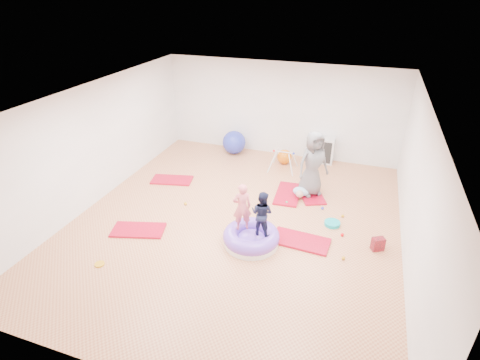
% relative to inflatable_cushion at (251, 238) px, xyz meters
% --- Properties ---
extents(room, '(7.01, 8.01, 2.81)m').
position_rel_inflatable_cushion_xyz_m(room, '(-0.57, 0.65, 1.26)').
color(room, tan).
rests_on(room, ground).
extents(gym_mat_front_left, '(1.22, 0.84, 0.05)m').
position_rel_inflatable_cushion_xyz_m(gym_mat_front_left, '(-2.44, -0.38, -0.12)').
color(gym_mat_front_left, red).
rests_on(gym_mat_front_left, ground).
extents(gym_mat_mid_left, '(1.17, 0.76, 0.04)m').
position_rel_inflatable_cushion_xyz_m(gym_mat_mid_left, '(-2.85, 1.92, -0.12)').
color(gym_mat_mid_left, red).
rests_on(gym_mat_mid_left, ground).
extents(gym_mat_center_back, '(0.66, 1.20, 0.05)m').
position_rel_inflatable_cushion_xyz_m(gym_mat_center_back, '(0.28, 2.19, -0.12)').
color(gym_mat_center_back, red).
rests_on(gym_mat_center_back, ground).
extents(gym_mat_right, '(1.20, 0.66, 0.05)m').
position_rel_inflatable_cushion_xyz_m(gym_mat_right, '(0.96, 0.38, -0.12)').
color(gym_mat_right, red).
rests_on(gym_mat_right, ground).
extents(gym_mat_rear_right, '(0.91, 1.18, 0.04)m').
position_rel_inflatable_cushion_xyz_m(gym_mat_rear_right, '(0.83, 2.39, -0.12)').
color(gym_mat_rear_right, red).
rests_on(gym_mat_rear_right, ground).
extents(inflatable_cushion, '(1.16, 1.16, 0.37)m').
position_rel_inflatable_cushion_xyz_m(inflatable_cushion, '(0.00, 0.00, 0.00)').
color(inflatable_cushion, white).
rests_on(inflatable_cushion, ground).
extents(child_pink, '(0.45, 0.40, 1.03)m').
position_rel_inflatable_cushion_xyz_m(child_pink, '(-0.22, 0.05, 0.71)').
color(child_pink, '#E26470').
rests_on(child_pink, inflatable_cushion).
extents(child_navy, '(0.53, 0.45, 0.95)m').
position_rel_inflatable_cushion_xyz_m(child_navy, '(0.21, 0.02, 0.67)').
color(child_navy, '#161A37').
rests_on(child_navy, inflatable_cushion).
extents(adult_caregiver, '(0.95, 0.92, 1.64)m').
position_rel_inflatable_cushion_xyz_m(adult_caregiver, '(0.81, 2.39, 0.72)').
color(adult_caregiver, '#5D5D61').
rests_on(adult_caregiver, gym_mat_rear_right).
extents(infant, '(0.40, 0.41, 0.24)m').
position_rel_inflatable_cushion_xyz_m(infant, '(0.61, 2.15, 0.02)').
color(infant, '#95C2E3').
rests_on(infant, gym_mat_rear_right).
extents(ball_pit_balls, '(3.87, 1.76, 0.07)m').
position_rel_inflatable_cushion_xyz_m(ball_pit_balls, '(0.82, 1.16, -0.11)').
color(ball_pit_balls, gold).
rests_on(ball_pit_balls, ground).
extents(exercise_ball_blue, '(0.72, 0.72, 0.72)m').
position_rel_inflatable_cushion_xyz_m(exercise_ball_blue, '(-1.88, 4.21, 0.22)').
color(exercise_ball_blue, '#2733B1').
rests_on(exercise_ball_blue, ground).
extents(exercise_ball_orange, '(0.43, 0.43, 0.43)m').
position_rel_inflatable_cushion_xyz_m(exercise_ball_orange, '(-0.23, 3.97, 0.07)').
color(exercise_ball_orange, orange).
rests_on(exercise_ball_orange, ground).
extents(infant_play_gym, '(0.75, 0.71, 0.58)m').
position_rel_inflatable_cushion_xyz_m(infant_play_gym, '(-0.16, 3.52, 0.24)').
color(infant_play_gym, silver).
rests_on(infant_play_gym, ground).
extents(cube_shelf, '(0.76, 0.37, 0.76)m').
position_rel_inflatable_cushion_xyz_m(cube_shelf, '(0.75, 4.44, 0.24)').
color(cube_shelf, silver).
rests_on(cube_shelf, ground).
extents(balance_disc, '(0.35, 0.35, 0.08)m').
position_rel_inflatable_cushion_xyz_m(balance_disc, '(1.50, 1.21, -0.10)').
color(balance_disc, '#0EA6AE').
rests_on(balance_disc, ground).
extents(backpack, '(0.28, 0.25, 0.28)m').
position_rel_inflatable_cushion_xyz_m(backpack, '(2.46, 0.63, -0.00)').
color(backpack, '#B60E1F').
rests_on(backpack, ground).
extents(yellow_toy, '(0.19, 0.19, 0.03)m').
position_rel_inflatable_cushion_xyz_m(yellow_toy, '(-2.53, -1.57, -0.13)').
color(yellow_toy, gold).
rests_on(yellow_toy, ground).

